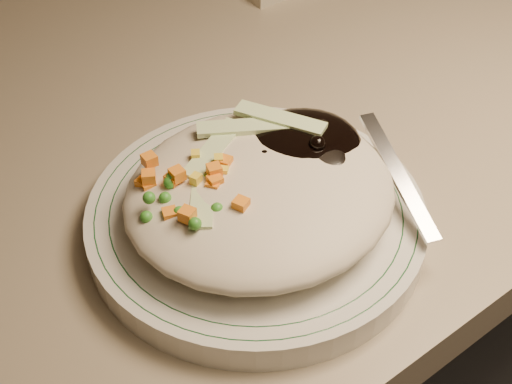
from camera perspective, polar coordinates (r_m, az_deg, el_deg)
desk at (r=0.81m, az=-4.27°, el=-2.29°), size 1.40×0.70×0.74m
plate at (r=0.51m, az=0.00°, el=-2.13°), size 0.24×0.24×0.02m
plate_rim at (r=0.50m, az=0.00°, el=-1.33°), size 0.23×0.23×0.00m
meal at (r=0.49m, az=0.46°, el=0.64°), size 0.21×0.19×0.05m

